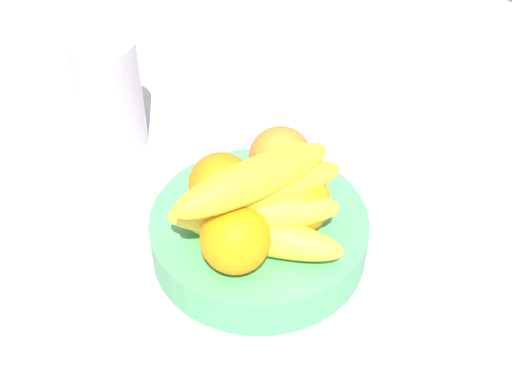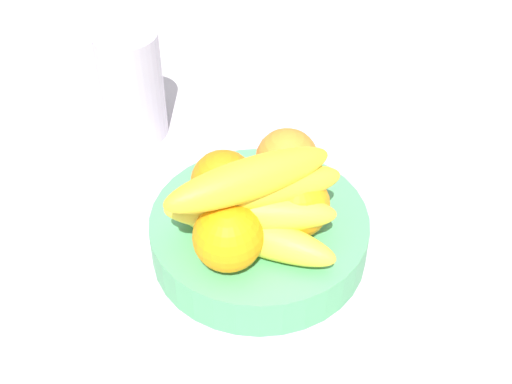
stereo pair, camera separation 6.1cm
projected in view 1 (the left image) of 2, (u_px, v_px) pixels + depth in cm
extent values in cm
cube|color=#B8B0B7|center=(279.00, 275.00, 75.46)|extent=(180.00, 140.00, 3.00)
cylinder|color=#50A368|center=(256.00, 236.00, 74.46)|extent=(23.30, 23.30, 4.79)
sphere|color=orange|center=(280.00, 158.00, 74.97)|extent=(6.90, 6.90, 6.90)
sphere|color=orange|center=(221.00, 185.00, 71.70)|extent=(6.90, 6.90, 6.90)
sphere|color=orange|center=(234.00, 238.00, 66.17)|extent=(6.90, 6.90, 6.90)
sphere|color=orange|center=(298.00, 202.00, 69.79)|extent=(6.90, 6.90, 6.90)
ellipsoid|color=yellow|center=(259.00, 233.00, 68.63)|extent=(16.52, 12.43, 4.00)
ellipsoid|color=yellow|center=(254.00, 212.00, 67.66)|extent=(13.25, 16.09, 4.00)
ellipsoid|color=yellow|center=(260.00, 189.00, 66.87)|extent=(9.27, 17.38, 4.00)
ellipsoid|color=yellow|center=(253.00, 180.00, 64.61)|extent=(6.20, 17.38, 4.00)
cylinder|color=#BCB1C4|center=(110.00, 94.00, 85.43)|extent=(8.02, 8.02, 14.58)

